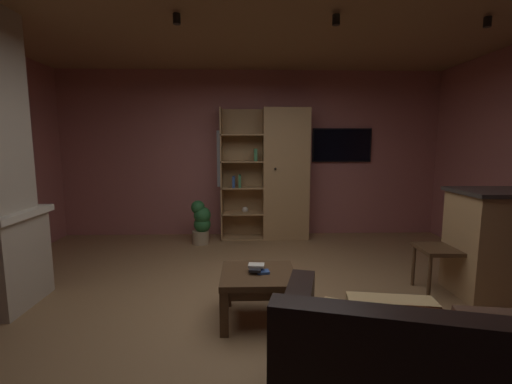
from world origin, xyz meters
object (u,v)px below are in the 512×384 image
potted_floor_plant (201,222)px  wall_mounted_tv (342,145)px  dining_chair (449,243)px  bookshelf_cabinet (280,175)px  table_book_1 (255,270)px  coffee_table (258,282)px  table_book_2 (256,265)px  table_book_0 (263,272)px

potted_floor_plant → wall_mounted_tv: 2.62m
dining_chair → wall_mounted_tv: bearing=100.8°
bookshelf_cabinet → potted_floor_plant: bookshelf_cabinet is taller
potted_floor_plant → table_book_1: bearing=-72.3°
coffee_table → dining_chair: 2.03m
coffee_table → table_book_1: (-0.02, -0.02, 0.12)m
bookshelf_cabinet → table_book_1: 2.81m
table_book_1 → potted_floor_plant: bearing=107.7°
table_book_1 → table_book_2: table_book_2 is taller
coffee_table → wall_mounted_tv: size_ratio=0.65×
bookshelf_cabinet → dining_chair: bookshelf_cabinet is taller
table_book_1 → dining_chair: (1.98, 0.51, 0.07)m
coffee_table → table_book_0: (0.04, -0.01, 0.10)m
table_book_1 → wall_mounted_tv: size_ratio=0.10×
table_book_0 → dining_chair: bearing=14.6°
coffee_table → dining_chair: (1.96, 0.49, 0.19)m
coffee_table → potted_floor_plant: bearing=108.4°
coffee_table → wall_mounted_tv: wall_mounted_tv is taller
dining_chair → potted_floor_plant: dining_chair is taller
bookshelf_cabinet → table_book_0: 2.79m
dining_chair → potted_floor_plant: bearing=145.8°
bookshelf_cabinet → table_book_2: (-0.47, -2.66, -0.56)m
bookshelf_cabinet → coffee_table: bookshelf_cabinet is taller
dining_chair → bookshelf_cabinet: bearing=124.4°
table_book_2 → dining_chair: (1.97, 0.46, 0.05)m
table_book_0 → wall_mounted_tv: 3.43m
table_book_0 → dining_chair: (1.92, 0.50, 0.10)m
wall_mounted_tv → bookshelf_cabinet: bearing=-168.6°
table_book_0 → table_book_1: bearing=-173.1°
dining_chair → potted_floor_plant: 3.32m
wall_mounted_tv → table_book_0: bearing=-116.6°
coffee_table → potted_floor_plant: potted_floor_plant is taller
potted_floor_plant → table_book_2: bearing=-71.7°
table_book_0 → potted_floor_plant: size_ratio=0.16×
bookshelf_cabinet → dining_chair: bearing=-55.6°
coffee_table → table_book_2: (-0.01, 0.03, 0.14)m
coffee_table → table_book_2: size_ratio=4.64×
table_book_1 → wall_mounted_tv: (1.52, 2.92, 1.05)m
wall_mounted_tv → dining_chair: bearing=-79.2°
coffee_table → table_book_2: table_book_2 is taller
coffee_table → table_book_1: size_ratio=6.33×
bookshelf_cabinet → dining_chair: 2.71m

